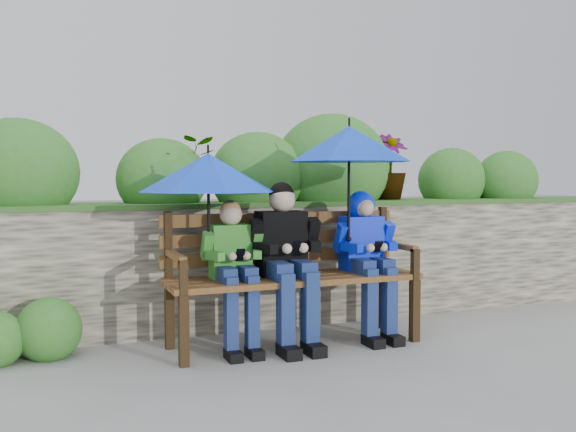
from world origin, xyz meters
name	(u,v)px	position (x,y,z in m)	size (l,w,h in m)	color
ground	(293,346)	(0.00, 0.00, 0.00)	(60.00, 60.00, 0.00)	gray
garden_backdrop	(219,243)	(-0.11, 1.61, 0.61)	(8.00, 2.84, 1.84)	#48453A
park_bench	(290,267)	(0.03, 0.12, 0.56)	(1.88, 0.55, 0.99)	black
boy_left	(234,264)	(-0.43, 0.04, 0.62)	(0.43, 0.49, 1.07)	#1F7525
boy_middle	(286,254)	(-0.04, 0.03, 0.68)	(0.53, 0.61, 1.20)	black
boy_right	(367,249)	(0.63, 0.05, 0.69)	(0.47, 0.57, 1.13)	#1222D4
umbrella_left	(208,173)	(-0.61, 0.08, 1.27)	(0.97, 0.97, 0.73)	#0639DC
umbrella_right	(349,144)	(0.46, 0.01, 1.48)	(0.93, 0.93, 0.93)	#0639DC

